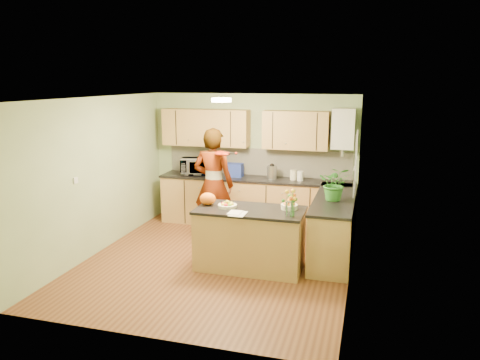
# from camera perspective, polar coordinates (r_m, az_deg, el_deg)

# --- Properties ---
(floor) EXTENTS (4.50, 4.50, 0.00)m
(floor) POSITION_cam_1_polar(r_m,az_deg,el_deg) (7.34, -2.86, -9.96)
(floor) COLOR #572F19
(floor) RESTS_ON ground
(ceiling) EXTENTS (4.00, 4.50, 0.02)m
(ceiling) POSITION_cam_1_polar(r_m,az_deg,el_deg) (6.80, -3.08, 9.95)
(ceiling) COLOR white
(ceiling) RESTS_ON wall_back
(wall_back) EXTENTS (4.00, 0.02, 2.50)m
(wall_back) POSITION_cam_1_polar(r_m,az_deg,el_deg) (9.08, 1.60, 2.59)
(wall_back) COLOR gray
(wall_back) RESTS_ON floor
(wall_front) EXTENTS (4.00, 0.02, 2.50)m
(wall_front) POSITION_cam_1_polar(r_m,az_deg,el_deg) (4.96, -11.37, -5.83)
(wall_front) COLOR gray
(wall_front) RESTS_ON floor
(wall_left) EXTENTS (0.02, 4.50, 2.50)m
(wall_left) POSITION_cam_1_polar(r_m,az_deg,el_deg) (7.83, -16.97, 0.50)
(wall_left) COLOR gray
(wall_left) RESTS_ON floor
(wall_right) EXTENTS (0.02, 4.50, 2.50)m
(wall_right) POSITION_cam_1_polar(r_m,az_deg,el_deg) (6.61, 13.69, -1.40)
(wall_right) COLOR gray
(wall_right) RESTS_ON floor
(back_counter) EXTENTS (3.64, 0.62, 0.94)m
(back_counter) POSITION_cam_1_polar(r_m,az_deg,el_deg) (8.94, 1.71, -2.68)
(back_counter) COLOR #A07540
(back_counter) RESTS_ON floor
(right_counter) EXTENTS (0.62, 2.24, 0.94)m
(right_counter) POSITION_cam_1_polar(r_m,az_deg,el_deg) (7.65, 11.41, -5.50)
(right_counter) COLOR #A07540
(right_counter) RESTS_ON floor
(splashback) EXTENTS (3.60, 0.02, 0.52)m
(splashback) POSITION_cam_1_polar(r_m,az_deg,el_deg) (9.05, 2.18, 2.23)
(splashback) COLOR beige
(splashback) RESTS_ON back_counter
(upper_cabinets) EXTENTS (3.20, 0.34, 0.70)m
(upper_cabinets) POSITION_cam_1_polar(r_m,az_deg,el_deg) (8.88, 0.24, 6.28)
(upper_cabinets) COLOR #A07540
(upper_cabinets) RESTS_ON wall_back
(boiler) EXTENTS (0.40, 0.30, 0.86)m
(boiler) POSITION_cam_1_polar(r_m,az_deg,el_deg) (8.58, 12.49, 6.10)
(boiler) COLOR silver
(boiler) RESTS_ON wall_back
(window_right) EXTENTS (0.01, 1.30, 1.05)m
(window_right) POSITION_cam_1_polar(r_m,az_deg,el_deg) (7.14, 13.95, 2.04)
(window_right) COLOR silver
(window_right) RESTS_ON wall_right
(light_switch) EXTENTS (0.02, 0.09, 0.09)m
(light_switch) POSITION_cam_1_polar(r_m,az_deg,el_deg) (7.32, -19.41, -0.05)
(light_switch) COLOR silver
(light_switch) RESTS_ON wall_left
(ceiling_lamp) EXTENTS (0.30, 0.30, 0.07)m
(ceiling_lamp) POSITION_cam_1_polar(r_m,az_deg,el_deg) (7.09, -2.28, 9.73)
(ceiling_lamp) COLOR #FFEABF
(ceiling_lamp) RESTS_ON ceiling
(peninsula_island) EXTENTS (1.59, 0.81, 0.91)m
(peninsula_island) POSITION_cam_1_polar(r_m,az_deg,el_deg) (6.98, 1.23, -7.13)
(peninsula_island) COLOR #A07540
(peninsula_island) RESTS_ON floor
(fruit_dish) EXTENTS (0.28, 0.28, 0.10)m
(fruit_dish) POSITION_cam_1_polar(r_m,az_deg,el_deg) (6.92, -1.56, -3.01)
(fruit_dish) COLOR beige
(fruit_dish) RESTS_ON peninsula_island
(orange_bowl) EXTENTS (0.24, 0.24, 0.14)m
(orange_bowl) POSITION_cam_1_polar(r_m,az_deg,el_deg) (6.86, 6.03, -3.06)
(orange_bowl) COLOR beige
(orange_bowl) RESTS_ON peninsula_island
(flower_vase) EXTENTS (0.23, 0.23, 0.42)m
(flower_vase) POSITION_cam_1_polar(r_m,az_deg,el_deg) (6.48, 6.01, -1.94)
(flower_vase) COLOR silver
(flower_vase) RESTS_ON peninsula_island
(orange_bag) EXTENTS (0.31, 0.29, 0.19)m
(orange_bag) POSITION_cam_1_polar(r_m,az_deg,el_deg) (7.05, -3.95, -2.30)
(orange_bag) COLOR orange
(orange_bag) RESTS_ON peninsula_island
(papers) EXTENTS (0.22, 0.29, 0.01)m
(papers) POSITION_cam_1_polar(r_m,az_deg,el_deg) (6.59, -0.25, -4.11)
(papers) COLOR white
(papers) RESTS_ON peninsula_island
(violinist) EXTENTS (0.74, 0.51, 1.97)m
(violinist) POSITION_cam_1_polar(r_m,az_deg,el_deg) (8.07, -3.25, -0.57)
(violinist) COLOR tan
(violinist) RESTS_ON floor
(violin) EXTENTS (0.60, 0.52, 0.15)m
(violin) POSITION_cam_1_polar(r_m,az_deg,el_deg) (7.69, -2.42, 3.28)
(violin) COLOR #570C05
(violin) RESTS_ON violinist
(microwave) EXTENTS (0.65, 0.51, 0.32)m
(microwave) POSITION_cam_1_polar(r_m,az_deg,el_deg) (9.17, -5.37, 1.66)
(microwave) COLOR silver
(microwave) RESTS_ON back_counter
(blue_box) EXTENTS (0.32, 0.23, 0.25)m
(blue_box) POSITION_cam_1_polar(r_m,az_deg,el_deg) (8.93, -0.67, 1.22)
(blue_box) COLOR navy
(blue_box) RESTS_ON back_counter
(kettle) EXTENTS (0.18, 0.18, 0.34)m
(kettle) POSITION_cam_1_polar(r_m,az_deg,el_deg) (8.74, 3.90, 1.03)
(kettle) COLOR #BBBBC0
(kettle) RESTS_ON back_counter
(jar_cream) EXTENTS (0.15, 0.15, 0.18)m
(jar_cream) POSITION_cam_1_polar(r_m,az_deg,el_deg) (8.69, 6.51, 0.61)
(jar_cream) COLOR beige
(jar_cream) RESTS_ON back_counter
(jar_white) EXTENTS (0.14, 0.14, 0.18)m
(jar_white) POSITION_cam_1_polar(r_m,az_deg,el_deg) (8.63, 7.36, 0.49)
(jar_white) COLOR silver
(jar_white) RESTS_ON back_counter
(potted_plant) EXTENTS (0.48, 0.42, 0.53)m
(potted_plant) POSITION_cam_1_polar(r_m,az_deg,el_deg) (7.28, 11.53, -0.44)
(potted_plant) COLOR #307C29
(potted_plant) RESTS_ON right_counter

